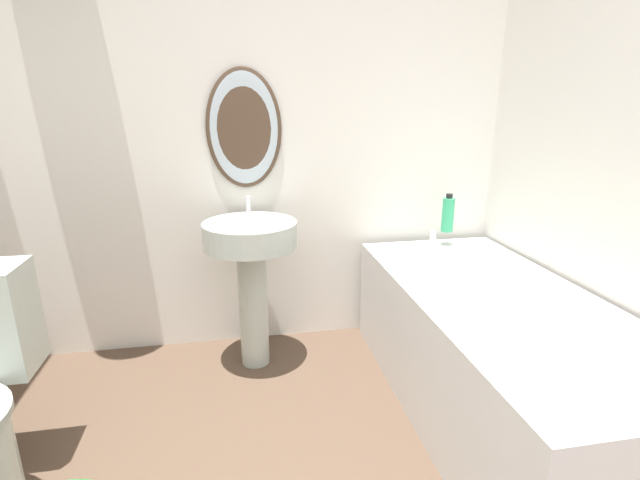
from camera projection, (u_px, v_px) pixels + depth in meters
wall_back at (232, 98)px, 2.29m from camera, size 2.74×0.39×2.40m
pedestal_sink at (251, 260)px, 2.25m from camera, size 0.45×0.45×0.85m
bathtub at (497, 353)px, 1.94m from camera, size 0.74×1.61×0.62m
shampoo_bottle at (448, 214)px, 2.49m from camera, size 0.06×0.06×0.21m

